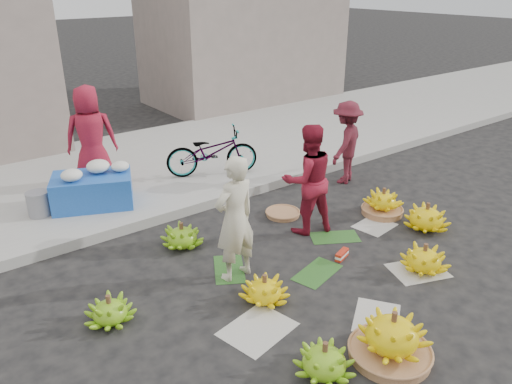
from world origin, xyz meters
TOP-DOWN VIEW (x-y plane):
  - ground at (0.00, 0.00)m, footprint 80.00×80.00m
  - curb at (0.00, 2.20)m, footprint 40.00×0.25m
  - sidewalk at (0.00, 4.30)m, footprint 40.00×4.00m
  - building_right at (4.50, 7.70)m, footprint 5.00×3.00m
  - newspaper_scatter at (0.00, -0.80)m, footprint 3.20×1.80m
  - banana_leaves at (-0.10, 0.20)m, footprint 2.00×1.00m
  - banana_bunch_0 at (-0.95, -0.26)m, footprint 0.63×0.63m
  - banana_bunch_1 at (-1.20, -1.44)m, footprint 0.59×0.59m
  - banana_bunch_2 at (-0.56, -1.65)m, footprint 0.90×0.90m
  - banana_bunch_3 at (0.96, -0.92)m, footprint 0.70×0.70m
  - banana_bunch_4 at (1.90, -0.28)m, footprint 0.79×0.79m
  - banana_bunch_5 at (1.78, 0.39)m, footprint 0.59×0.59m
  - banana_bunch_6 at (-2.43, 0.41)m, footprint 0.58×0.58m
  - banana_bunch_7 at (-1.08, 1.33)m, footprint 0.60×0.60m
  - basket_spare at (0.57, 1.25)m, footprint 0.53×0.53m
  - incense_stack at (0.37, -0.15)m, footprint 0.25×0.15m
  - vendor_cream at (-0.92, 0.33)m, footprint 0.58×0.41m
  - vendor_red at (0.53, 0.70)m, footprint 0.86×0.75m
  - man_striped at (2.27, 1.65)m, footprint 1.04×0.85m
  - flower_table at (-1.60, 3.03)m, footprint 1.31×1.09m
  - grey_bucket at (-2.35, 3.16)m, footprint 0.31×0.31m
  - flower_vendor at (-1.27, 3.82)m, footprint 0.93×0.77m
  - bicycle at (0.48, 3.03)m, footprint 1.12×1.63m

SIDE VIEW (x-z plane):
  - ground at x=0.00m, z-range 0.00..0.00m
  - newspaper_scatter at x=0.00m, z-range 0.00..0.01m
  - banana_leaves at x=-0.10m, z-range 0.00..0.01m
  - basket_spare at x=0.57m, z-range 0.00..0.06m
  - incense_stack at x=0.37m, z-range 0.01..0.11m
  - sidewalk at x=0.00m, z-range 0.00..0.12m
  - curb at x=0.00m, z-range 0.00..0.15m
  - banana_bunch_6 at x=-2.43m, z-range -0.02..0.29m
  - banana_bunch_0 at x=-0.95m, z-range -0.02..0.31m
  - banana_bunch_7 at x=-1.08m, z-range -0.02..0.32m
  - banana_bunch_1 at x=-1.20m, z-range -0.02..0.32m
  - banana_bunch_3 at x=0.96m, z-range -0.02..0.33m
  - banana_bunch_4 at x=1.90m, z-range -0.02..0.37m
  - banana_bunch_5 at x=1.78m, z-range -0.03..0.39m
  - banana_bunch_2 at x=-0.56m, z-range -0.03..0.47m
  - grey_bucket at x=-2.35m, z-range 0.12..0.48m
  - flower_table at x=-1.60m, z-range 0.06..0.72m
  - bicycle at x=0.48m, z-range 0.12..0.93m
  - man_striped at x=2.27m, z-range 0.00..1.40m
  - vendor_cream at x=-0.92m, z-range 0.00..1.50m
  - vendor_red at x=0.53m, z-range 0.00..1.52m
  - flower_vendor at x=-1.27m, z-range 0.12..1.74m
  - building_right at x=4.50m, z-range 0.00..5.00m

